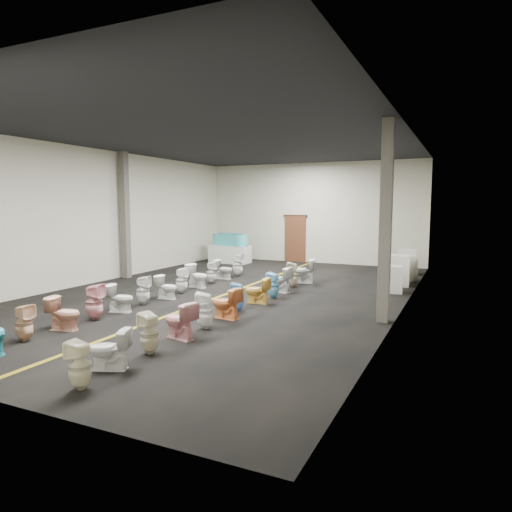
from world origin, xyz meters
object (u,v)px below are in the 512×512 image
at_px(toilet_left_3, 94,302).
at_px(toilet_left_6, 167,287).
at_px(toilet_right_11, 303,271).
at_px(toilet_right_3, 180,320).
at_px(appliance_crate_b, 398,270).
at_px(toilet_right_6, 238,297).
at_px(appliance_crate_c, 402,268).
at_px(toilet_left_10, 224,269).
at_px(toilet_left_1, 24,323).
at_px(toilet_left_11, 238,265).
at_px(toilet_left_8, 197,276).
at_px(toilet_left_7, 182,280).
at_px(toilet_left_2, 64,313).
at_px(toilet_right_10, 293,275).
at_px(toilet_right_0, 80,365).
at_px(toilet_right_1, 109,349).
at_px(toilet_left_9, 211,273).
at_px(toilet_right_7, 257,290).
at_px(toilet_right_5, 226,303).
at_px(appliance_crate_a, 392,279).
at_px(appliance_crate_d, 408,262).
at_px(toilet_right_9, 279,280).
at_px(toilet_left_4, 120,298).
at_px(display_table, 230,254).
at_px(bathtub, 230,239).
at_px(toilet_right_2, 150,333).
at_px(toilet_right_8, 273,285).
at_px(toilet_left_5, 143,290).
at_px(toilet_right_4, 205,310).

relative_size(toilet_left_3, toilet_left_6, 1.28).
bearing_deg(toilet_right_11, toilet_right_3, -16.38).
distance_m(appliance_crate_b, toilet_right_6, 6.25).
height_order(appliance_crate_c, toilet_left_10, appliance_crate_c).
height_order(toilet_left_1, toilet_left_11, toilet_left_11).
bearing_deg(toilet_left_10, toilet_left_1, -179.79).
bearing_deg(appliance_crate_b, toilet_left_8, -151.57).
xyz_separation_m(toilet_left_7, toilet_left_10, (-0.12, 2.80, -0.05)).
distance_m(toilet_left_2, toilet_right_10, 7.25).
height_order(toilet_left_7, toilet_right_11, toilet_right_11).
relative_size(toilet_right_0, toilet_right_1, 1.07).
height_order(toilet_left_1, toilet_left_9, toilet_left_9).
xyz_separation_m(toilet_left_9, toilet_left_11, (0.06, 1.81, 0.04)).
bearing_deg(toilet_right_7, toilet_right_5, -2.83).
bearing_deg(appliance_crate_a, toilet_right_11, 172.30).
distance_m(toilet_left_3, toilet_right_7, 4.14).
bearing_deg(appliance_crate_d, toilet_right_10, -124.06).
distance_m(toilet_left_1, toilet_right_9, 7.17).
height_order(toilet_left_4, toilet_right_6, toilet_right_6).
bearing_deg(toilet_right_11, display_table, -143.39).
xyz_separation_m(bathtub, toilet_right_3, (4.66, -10.83, -0.69)).
relative_size(bathtub, toilet_right_6, 2.59).
height_order(appliance_crate_b, toilet_left_6, appliance_crate_b).
bearing_deg(toilet_right_6, toilet_left_9, -153.70).
bearing_deg(toilet_left_4, toilet_right_2, -142.61).
bearing_deg(toilet_right_3, toilet_right_6, -164.64).
bearing_deg(bathtub, toilet_right_0, -60.59).
bearing_deg(toilet_right_0, toilet_right_10, 175.88).
relative_size(bathtub, toilet_right_8, 2.51).
bearing_deg(toilet_right_10, toilet_left_5, -48.86).
bearing_deg(appliance_crate_d, toilet_left_9, -138.80).
height_order(appliance_crate_c, toilet_right_11, appliance_crate_c).
bearing_deg(toilet_right_8, display_table, -132.38).
xyz_separation_m(toilet_left_9, toilet_right_9, (2.63, -0.44, 0.01)).
distance_m(toilet_left_10, toilet_right_10, 2.84).
xyz_separation_m(bathtub, toilet_left_6, (2.14, -7.78, -0.74)).
bearing_deg(toilet_left_4, toilet_left_7, -12.30).
height_order(appliance_crate_b, toilet_left_8, appliance_crate_b).
height_order(appliance_crate_a, appliance_crate_c, appliance_crate_c).
bearing_deg(toilet_right_0, toilet_right_11, 175.63).
relative_size(appliance_crate_c, toilet_left_9, 1.17).
bearing_deg(toilet_right_6, toilet_right_4, -9.48).
distance_m(toilet_left_9, toilet_right_6, 4.02).
height_order(toilet_left_1, toilet_left_10, toilet_left_1).
bearing_deg(appliance_crate_c, toilet_right_0, -104.07).
bearing_deg(appliance_crate_c, toilet_right_7, -119.15).
bearing_deg(toilet_left_10, appliance_crate_d, -56.20).
bearing_deg(toilet_right_7, toilet_left_1, -31.97).
xyz_separation_m(toilet_left_1, toilet_left_6, (0.12, 4.46, -0.04)).
distance_m(toilet_left_2, toilet_left_8, 5.42).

